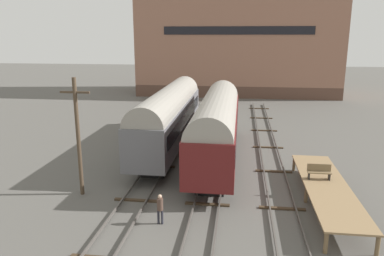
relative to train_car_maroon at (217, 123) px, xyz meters
The scene contains 11 objects.
ground_plane 5.96m from the train_car_maroon, 90.00° to the right, with size 200.00×200.00×0.00m, color #56544F.
track_left 7.28m from the train_car_maroon, 129.75° to the right, with size 2.60×60.00×0.26m.
track_middle 5.89m from the train_car_maroon, 90.00° to the right, with size 2.60×60.00×0.26m.
track_right 7.28m from the train_car_maroon, 50.25° to the right, with size 2.60×60.00×0.26m.
train_car_maroon is the anchor object (origin of this frame).
train_car_grey 5.11m from the train_car_maroon, 146.81° to the left, with size 2.95×18.56×5.31m.
station_platform 9.99m from the train_car_maroon, 45.66° to the right, with size 2.51×11.05×1.14m.
bench 9.03m from the train_car_maroon, 42.50° to the right, with size 1.40×0.40×0.91m.
person_worker 11.09m from the train_car_maroon, 101.85° to the right, with size 0.32×0.32×1.65m.
utility_pole 10.94m from the train_car_maroon, 136.02° to the right, with size 1.80×0.24×7.25m.
warehouse_building 36.60m from the train_car_maroon, 88.34° to the left, with size 32.00×12.42×18.68m.
Camera 1 is at (1.70, -22.98, 9.62)m, focal length 35.00 mm.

